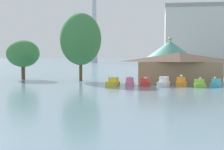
% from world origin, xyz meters
% --- Properties ---
extents(pedal_boat_yellow, '(2.16, 2.68, 1.50)m').
position_xyz_m(pedal_boat_yellow, '(4.09, 36.26, 0.53)').
color(pedal_boat_yellow, yellow).
rests_on(pedal_boat_yellow, ground).
extents(pedal_boat_pink, '(1.63, 2.42, 1.61)m').
position_xyz_m(pedal_boat_pink, '(6.73, 36.72, 0.52)').
color(pedal_boat_pink, pink).
rests_on(pedal_boat_pink, ground).
extents(pedal_boat_red, '(1.88, 2.88, 1.53)m').
position_xyz_m(pedal_boat_red, '(9.08, 36.69, 0.49)').
color(pedal_boat_red, red).
rests_on(pedal_boat_red, ground).
extents(pedal_boat_white, '(2.10, 2.88, 1.68)m').
position_xyz_m(pedal_boat_white, '(12.04, 35.68, 0.61)').
color(pedal_boat_white, white).
rests_on(pedal_boat_white, ground).
extents(pedal_boat_orange, '(1.70, 2.67, 1.87)m').
position_xyz_m(pedal_boat_orange, '(14.75, 36.87, 0.56)').
color(pedal_boat_orange, orange).
rests_on(pedal_boat_orange, ground).
extents(pedal_boat_lime, '(1.80, 2.33, 1.54)m').
position_xyz_m(pedal_boat_lime, '(17.35, 35.71, 0.48)').
color(pedal_boat_lime, '#8CCC3F').
rests_on(pedal_boat_lime, ground).
extents(pedal_boat_cyan, '(2.28, 3.19, 1.62)m').
position_xyz_m(pedal_boat_cyan, '(20.02, 36.77, 0.48)').
color(pedal_boat_cyan, '#4CB7CC').
rests_on(pedal_boat_cyan, ground).
extents(boathouse, '(14.98, 6.77, 5.32)m').
position_xyz_m(boathouse, '(14.77, 43.25, 2.79)').
color(boathouse, '#9E7F5B').
rests_on(boathouse, ground).
extents(green_roof_pavilion, '(9.64, 9.64, 8.33)m').
position_xyz_m(green_roof_pavilion, '(13.41, 49.19, 4.24)').
color(green_roof_pavilion, brown).
rests_on(green_roof_pavilion, ground).
extents(shoreline_tree_tall_left, '(6.70, 6.70, 8.05)m').
position_xyz_m(shoreline_tree_tall_left, '(-16.23, 49.06, 5.25)').
color(shoreline_tree_tall_left, brown).
rests_on(shoreline_tree_tall_left, ground).
extents(shoreline_tree_mid, '(7.90, 7.90, 12.95)m').
position_xyz_m(shoreline_tree_mid, '(-3.56, 46.50, 7.97)').
color(shoreline_tree_mid, brown).
rests_on(shoreline_tree_mid, ground).
extents(background_building_block, '(20.50, 16.15, 19.07)m').
position_xyz_m(background_building_block, '(23.00, 84.07, 9.55)').
color(background_building_block, silver).
rests_on(background_building_block, ground).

